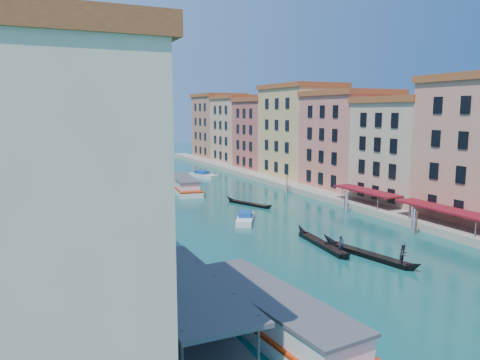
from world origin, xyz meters
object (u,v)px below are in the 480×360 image
Objects in this scene: vaporetto_stop at (183,312)px; gondola_right at (370,253)px; gondola_fore at (322,243)px; vaporetto_far at (183,184)px; vaporetto_near at (273,315)px.

vaporetto_stop reaches higher than gondola_right.
vaporetto_stop is 24.62m from gondola_fore.
gondola_fore is at bearing 32.80° from vaporetto_stop.
vaporetto_far is 48.42m from gondola_right.
vaporetto_far is (12.30, 58.62, -0.08)m from vaporetto_near.
gondola_fore is at bearing -78.64° from vaporetto_far.
vaporetto_stop is at bearing -173.30° from gondola_right.
vaporetto_near is (5.54, -2.76, -0.16)m from vaporetto_stop.
gondola_right is (17.30, 10.46, -0.77)m from vaporetto_near.
gondola_right is at bearing 18.63° from vaporetto_stop.
gondola_fore is (2.84, -42.53, -0.77)m from vaporetto_far.
vaporetto_near is 22.11m from gondola_fore.
vaporetto_stop is 6.19m from vaporetto_near.
vaporetto_far is at bearing 99.81° from gondola_fore.
vaporetto_stop is at bearing -100.17° from vaporetto_far.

